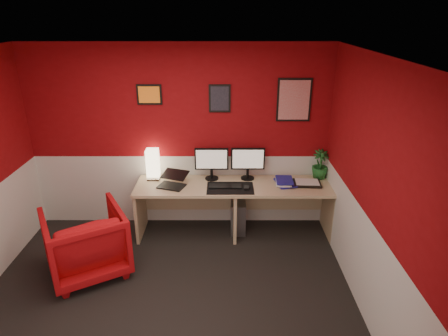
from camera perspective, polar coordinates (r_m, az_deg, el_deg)
ground at (r=4.34m, az=-8.42°, el=-19.22°), size 4.00×3.50×0.01m
ceiling at (r=3.28m, az=-10.95°, el=15.58°), size 4.00×3.50×0.01m
wall_back at (r=5.25m, az=-6.58°, el=4.29°), size 4.00×0.01×2.50m
wall_right at (r=3.85m, az=21.36°, el=-4.08°), size 0.01×3.50×2.50m
wainscot_back at (r=5.52m, az=-6.25°, el=-3.14°), size 4.00×0.01×1.00m
wainscot_right at (r=4.22m, az=19.84°, el=-13.25°), size 0.01×3.50×1.00m
desk at (r=5.25m, az=1.57°, el=-6.09°), size 2.60×0.65×0.73m
shoji_lamp at (r=5.27m, az=-10.42°, el=0.43°), size 0.16×0.16×0.40m
laptop at (r=5.03m, az=-7.79°, el=-1.62°), size 0.39×0.33×0.22m
monitor_left at (r=5.15m, az=-1.85°, el=1.34°), size 0.45×0.06×0.58m
monitor_right at (r=5.16m, az=3.55°, el=1.37°), size 0.45×0.06×0.58m
desk_mat at (r=4.98m, az=0.92°, el=-2.96°), size 0.60×0.38×0.01m
keyboard at (r=5.01m, az=0.18°, el=-2.67°), size 0.42×0.15×0.02m
mouse at (r=4.95m, az=3.34°, el=-2.94°), size 0.07×0.11×0.03m
book_bottom at (r=5.12m, az=7.78°, el=-2.32°), size 0.29×0.35×0.03m
book_middle at (r=5.11m, az=7.62°, el=-2.07°), size 0.23×0.29×0.02m
book_top at (r=5.10m, az=7.69°, el=-1.79°), size 0.23×0.30×0.03m
zen_tray at (r=5.20m, az=12.12°, el=-2.23°), size 0.36×0.27×0.03m
potted_plant at (r=5.37m, az=13.98°, el=0.52°), size 0.26×0.26×0.39m
pc_tower at (r=5.42m, az=2.06°, el=-6.82°), size 0.20×0.45×0.45m
armchair at (r=4.79m, az=-19.67°, el=-10.21°), size 1.16×1.17×0.79m
art_left at (r=5.13m, az=-10.94°, el=10.57°), size 0.32×0.02×0.26m
art_center at (r=5.05m, az=-0.64°, el=10.20°), size 0.28×0.02×0.36m
art_right at (r=5.14m, az=10.27°, el=9.82°), size 0.44×0.02×0.56m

